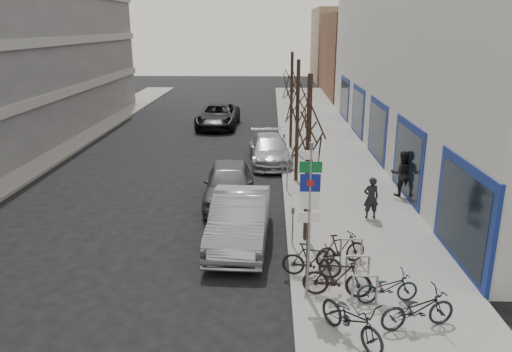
# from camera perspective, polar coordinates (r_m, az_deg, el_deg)

# --- Properties ---
(ground) EXTENTS (120.00, 120.00, 0.00)m
(ground) POSITION_cam_1_polar(r_m,az_deg,el_deg) (13.58, -4.68, -13.64)
(ground) COLOR black
(ground) RESTS_ON ground
(sidewalk_east) EXTENTS (5.00, 70.00, 0.15)m
(sidewalk_east) POSITION_cam_1_polar(r_m,az_deg,el_deg) (22.88, 9.32, -0.68)
(sidewalk_east) COLOR slate
(sidewalk_east) RESTS_ON ground
(sidewalk_west) EXTENTS (3.00, 70.00, 0.15)m
(sidewalk_west) POSITION_cam_1_polar(r_m,az_deg,el_deg) (25.84, -27.13, -0.32)
(sidewalk_west) COLOR slate
(sidewalk_west) RESTS_ON ground
(brick_building_far) EXTENTS (12.00, 14.00, 8.00)m
(brick_building_far) POSITION_cam_1_polar(r_m,az_deg,el_deg) (52.99, 14.66, 13.20)
(brick_building_far) COLOR brown
(brick_building_far) RESTS_ON ground
(tan_building_far) EXTENTS (13.00, 12.00, 9.00)m
(tan_building_far) POSITION_cam_1_polar(r_m,az_deg,el_deg) (67.76, 12.31, 14.45)
(tan_building_far) COLOR #937A5B
(tan_building_far) RESTS_ON ground
(highway_sign_pole) EXTENTS (0.55, 0.10, 4.20)m
(highway_sign_pole) POSITION_cam_1_polar(r_m,az_deg,el_deg) (12.47, 6.11, -4.01)
(highway_sign_pole) COLOR gray
(highway_sign_pole) RESTS_ON ground
(bike_rack) EXTENTS (0.66, 2.26, 0.83)m
(bike_rack) POSITION_cam_1_polar(r_m,az_deg,el_deg) (13.92, 11.53, -10.04)
(bike_rack) COLOR gray
(bike_rack) RESTS_ON sidewalk_east
(tree_near) EXTENTS (1.80, 1.80, 5.50)m
(tree_near) POSITION_cam_1_polar(r_m,az_deg,el_deg) (15.43, 6.08, 6.39)
(tree_near) COLOR black
(tree_near) RESTS_ON ground
(tree_mid) EXTENTS (1.80, 1.80, 5.50)m
(tree_mid) POSITION_cam_1_polar(r_m,az_deg,el_deg) (21.84, 4.81, 9.49)
(tree_mid) COLOR black
(tree_mid) RESTS_ON ground
(tree_far) EXTENTS (1.80, 1.80, 5.50)m
(tree_far) POSITION_cam_1_polar(r_m,az_deg,el_deg) (28.29, 4.12, 11.17)
(tree_far) COLOR black
(tree_far) RESTS_ON ground
(meter_front) EXTENTS (0.10, 0.08, 1.27)m
(meter_front) POSITION_cam_1_polar(r_m,az_deg,el_deg) (15.81, 4.22, -5.35)
(meter_front) COLOR gray
(meter_front) RESTS_ON sidewalk_east
(meter_mid) EXTENTS (0.10, 0.08, 1.27)m
(meter_mid) POSITION_cam_1_polar(r_m,az_deg,el_deg) (21.00, 3.59, 0.32)
(meter_mid) COLOR gray
(meter_mid) RESTS_ON sidewalk_east
(meter_back) EXTENTS (0.10, 0.08, 1.27)m
(meter_back) POSITION_cam_1_polar(r_m,az_deg,el_deg) (26.32, 3.21, 3.72)
(meter_back) COLOR gray
(meter_back) RESTS_ON sidewalk_east
(bike_near_left) EXTENTS (1.59, 1.95, 1.19)m
(bike_near_left) POSITION_cam_1_polar(r_m,az_deg,el_deg) (11.60, 10.92, -15.38)
(bike_near_left) COLOR black
(bike_near_left) RESTS_ON sidewalk_east
(bike_near_right) EXTENTS (1.85, 0.76, 1.09)m
(bike_near_right) POSITION_cam_1_polar(r_m,az_deg,el_deg) (13.18, 9.27, -11.35)
(bike_near_right) COLOR black
(bike_near_right) RESTS_ON sidewalk_east
(bike_mid_curb) EXTENTS (1.65, 0.74, 0.97)m
(bike_mid_curb) POSITION_cam_1_polar(r_m,az_deg,el_deg) (13.22, 14.82, -11.93)
(bike_mid_curb) COLOR black
(bike_mid_curb) RESTS_ON sidewalk_east
(bike_mid_inner) EXTENTS (1.74, 0.81, 1.02)m
(bike_mid_inner) POSITION_cam_1_polar(r_m,az_deg,el_deg) (14.06, 6.39, -9.52)
(bike_mid_inner) COLOR black
(bike_mid_inner) RESTS_ON sidewalk_east
(bike_far_curb) EXTENTS (1.93, 1.01, 1.13)m
(bike_far_curb) POSITION_cam_1_polar(r_m,az_deg,el_deg) (12.38, 18.03, -13.92)
(bike_far_curb) COLOR black
(bike_far_curb) RESTS_ON sidewalk_east
(bike_far_inner) EXTENTS (1.71, 1.10, 1.00)m
(bike_far_inner) POSITION_cam_1_polar(r_m,az_deg,el_deg) (14.86, 9.67, -8.19)
(bike_far_inner) COLOR black
(bike_far_inner) RESTS_ON sidewalk_east
(parked_car_front) EXTENTS (1.96, 5.14, 1.67)m
(parked_car_front) POSITION_cam_1_polar(r_m,az_deg,el_deg) (16.25, -1.89, -4.99)
(parked_car_front) COLOR #9B9BA0
(parked_car_front) RESTS_ON ground
(parked_car_mid) EXTENTS (2.14, 4.92, 1.65)m
(parked_car_mid) POSITION_cam_1_polar(r_m,az_deg,el_deg) (19.98, -3.06, -0.81)
(parked_car_mid) COLOR #504F55
(parked_car_mid) RESTS_ON ground
(parked_car_back) EXTENTS (2.41, 5.09, 1.43)m
(parked_car_back) POSITION_cam_1_polar(r_m,az_deg,el_deg) (25.81, 1.57, 3.03)
(parked_car_back) COLOR #B0B0B5
(parked_car_back) RESTS_ON ground
(lane_car) EXTENTS (2.86, 5.87, 1.61)m
(lane_car) POSITION_cam_1_polar(r_m,az_deg,el_deg) (35.27, -4.36, 6.87)
(lane_car) COLOR black
(lane_car) RESTS_ON ground
(pedestrian_near) EXTENTS (0.61, 0.44, 1.55)m
(pedestrian_near) POSITION_cam_1_polar(r_m,az_deg,el_deg) (18.44, 13.02, -2.44)
(pedestrian_near) COLOR black
(pedestrian_near) RESTS_ON sidewalk_east
(pedestrian_far) EXTENTS (0.71, 0.48, 1.91)m
(pedestrian_far) POSITION_cam_1_polar(r_m,az_deg,el_deg) (21.17, 16.32, 0.33)
(pedestrian_far) COLOR black
(pedestrian_far) RESTS_ON sidewalk_east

